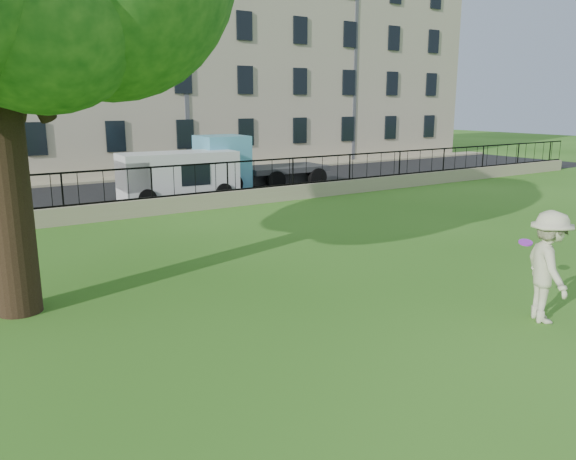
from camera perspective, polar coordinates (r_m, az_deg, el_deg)
ground at (r=10.53m, az=9.76°, el=-9.22°), size 120.00×120.00×0.00m
retaining_wall at (r=20.55m, az=-13.57°, el=2.33°), size 50.00×0.40×0.60m
iron_railing at (r=20.42m, az=-13.69°, el=4.68°), size 50.00×0.05×1.13m
street at (r=25.02m, az=-17.22°, el=3.25°), size 60.00×9.00×0.01m
sidewalk at (r=30.00m, az=-20.04°, el=4.66°), size 60.00×1.40×0.12m
building_row at (r=35.42m, az=-23.18°, el=16.70°), size 56.40×10.40×13.80m
man at (r=11.16m, az=24.91°, el=-3.42°), size 1.39×1.52×2.05m
frisbee at (r=12.16m, az=22.99°, el=-1.17°), size 0.31×0.32×0.12m
white_van at (r=23.37m, az=-11.05°, el=5.37°), size 4.77×2.07×1.96m
blue_truck at (r=26.23m, az=-2.74°, el=6.97°), size 6.03×2.34×2.50m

